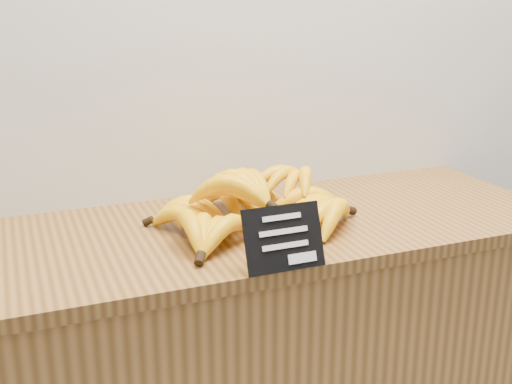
{
  "coord_description": "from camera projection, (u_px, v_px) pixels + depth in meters",
  "views": [
    {
      "loc": [
        -0.4,
        1.47,
        1.44
      ],
      "look_at": [
        0.08,
        2.7,
        1.02
      ],
      "focal_mm": 45.0,
      "sensor_mm": 36.0,
      "label": 1
    }
  ],
  "objects": [
    {
      "name": "chalkboard_sign",
      "position": [
        284.0,
        238.0,
        1.21
      ],
      "size": [
        0.16,
        0.05,
        0.12
      ],
      "primitive_type": "cube",
      "rotation": [
        -0.36,
        0.0,
        0.0
      ],
      "color": "black",
      "rests_on": "counter_top"
    },
    {
      "name": "counter_top",
      "position": [
        248.0,
        230.0,
        1.46
      ],
      "size": [
        1.47,
        0.54,
        0.03
      ],
      "primitive_type": "cube",
      "color": "brown",
      "rests_on": "counter"
    },
    {
      "name": "banana_pile",
      "position": [
        248.0,
        205.0,
        1.43
      ],
      "size": [
        0.5,
        0.41,
        0.13
      ],
      "color": "yellow",
      "rests_on": "counter_top"
    }
  ]
}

